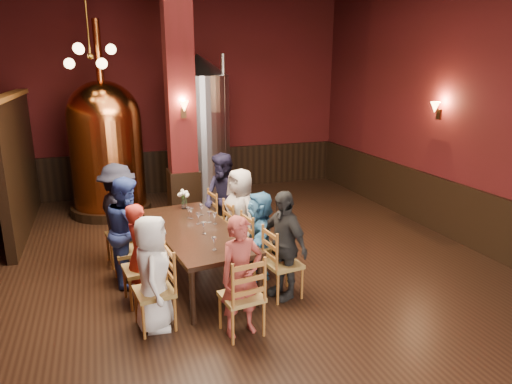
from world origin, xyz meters
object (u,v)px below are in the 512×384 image
object	(u,v)px
dining_table	(195,233)
person_0	(153,273)
rose_vase	(184,196)
copper_kettle	(106,146)
person_2	(128,230)
steel_vessel	(200,129)
person_1	(140,254)

from	to	relation	value
dining_table	person_0	distance (m)	1.31
dining_table	rose_vase	distance (m)	1.01
dining_table	copper_kettle	distance (m)	3.79
person_2	rose_vase	size ratio (longest dim) A/B	4.84
dining_table	copper_kettle	size ratio (longest dim) A/B	0.66
person_2	copper_kettle	world-z (taller)	copper_kettle
person_0	steel_vessel	bearing A→B (deg)	-9.19
person_2	copper_kettle	size ratio (longest dim) A/B	0.40
copper_kettle	rose_vase	distance (m)	2.85
copper_kettle	steel_vessel	bearing A→B (deg)	10.74
person_1	copper_kettle	bearing A→B (deg)	-6.54
rose_vase	dining_table	bearing A→B (deg)	-91.96
person_2	steel_vessel	distance (m)	4.25
person_0	person_1	bearing A→B (deg)	16.49
person_2	steel_vessel	bearing A→B (deg)	-24.28
copper_kettle	steel_vessel	world-z (taller)	copper_kettle
dining_table	steel_vessel	xyz separation A→B (m)	(0.96, 3.96, 0.90)
steel_vessel	rose_vase	bearing A→B (deg)	-107.29
person_1	person_2	xyz separation A→B (m)	(-0.08, 0.65, 0.10)
person_1	copper_kettle	world-z (taller)	copper_kettle
person_1	person_2	bearing A→B (deg)	-2.49
person_1	rose_vase	xyz separation A→B (m)	(0.83, 1.41, 0.29)
person_1	person_2	distance (m)	0.67
copper_kettle	steel_vessel	size ratio (longest dim) A/B	1.19
person_1	steel_vessel	xyz separation A→B (m)	(1.76, 4.39, 0.93)
steel_vessel	rose_vase	world-z (taller)	steel_vessel
person_0	rose_vase	bearing A→B (deg)	-10.71
steel_vessel	rose_vase	distance (m)	3.19
person_1	rose_vase	size ratio (longest dim) A/B	4.22
dining_table	person_2	xyz separation A→B (m)	(-0.89, 0.22, 0.07)
person_2	steel_vessel	size ratio (longest dim) A/B	0.48
dining_table	rose_vase	size ratio (longest dim) A/B	8.02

